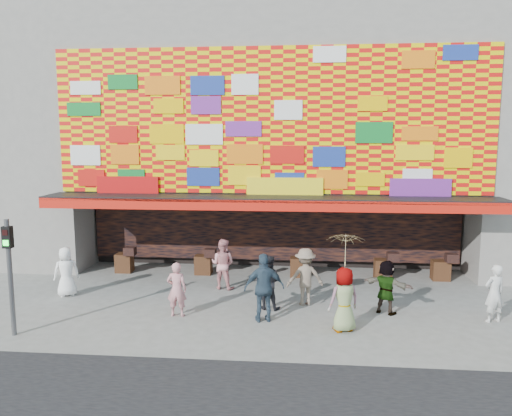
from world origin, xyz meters
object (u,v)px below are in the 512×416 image
object	(u,v)px
ped_f	(386,287)
ped_a	(66,272)
signal_left	(9,264)
ped_c	(268,282)
ped_h	(494,293)
ped_i	(223,264)
ped_e	(264,288)
parasol	(345,251)
ped_g	(344,300)
ped_b	(177,289)
ped_d	(305,277)

from	to	relation	value
ped_f	ped_a	bearing A→B (deg)	27.07
signal_left	ped_c	world-z (taller)	signal_left
ped_h	ped_i	bearing A→B (deg)	-35.61
ped_e	ped_i	xyz separation A→B (m)	(-1.60, 2.87, -0.11)
ped_a	parasol	xyz separation A→B (m)	(8.52, -2.13, 1.35)
ped_a	signal_left	bearing A→B (deg)	63.25
ped_c	ped_e	bearing A→B (deg)	99.25
ped_g	ped_i	world-z (taller)	ped_g
signal_left	ped_a	distance (m)	3.35
ped_b	ped_c	bearing A→B (deg)	-161.77
ped_b	ped_h	distance (m)	8.72
ped_b	ped_h	world-z (taller)	ped_h
ped_b	ped_f	size ratio (longest dim) A/B	1.00
ped_a	ped_d	world-z (taller)	ped_d
ped_b	parasol	distance (m)	4.84
ped_e	ped_h	bearing A→B (deg)	170.80
ped_b	ped_e	size ratio (longest dim) A/B	0.82
ped_c	ped_i	world-z (taller)	ped_i
signal_left	parasol	world-z (taller)	signal_left
ped_a	ped_c	xyz separation A→B (m)	(6.43, -0.60, 0.01)
ped_f	ped_i	bearing A→B (deg)	10.06
ped_f	ped_i	size ratio (longest dim) A/B	0.93
ped_e	ped_b	bearing A→B (deg)	-17.95
ped_h	ped_a	bearing A→B (deg)	-23.95
ped_a	ped_d	size ratio (longest dim) A/B	0.92
ped_c	ped_e	size ratio (longest dim) A/B	0.85
ped_d	ped_i	bearing A→B (deg)	-39.45
ped_e	ped_i	size ratio (longest dim) A/B	1.13
ped_c	ped_h	xyz separation A→B (m)	(6.21, -0.50, -0.00)
ped_a	ped_g	world-z (taller)	ped_g
parasol	ped_e	bearing A→B (deg)	166.73
ped_g	ped_c	bearing A→B (deg)	-59.44
ped_c	ped_g	bearing A→B (deg)	154.44
ped_b	ped_d	xyz separation A→B (m)	(3.60, 1.31, 0.09)
ped_e	ped_h	xyz separation A→B (m)	(6.24, 0.52, -0.14)
ped_h	signal_left	bearing A→B (deg)	-9.58
ped_b	ped_f	bearing A→B (deg)	-173.31
ped_g	signal_left	bearing A→B (deg)	-16.19
ped_e	ped_h	distance (m)	6.26
ped_g	parasol	bearing A→B (deg)	66.70
ped_c	ped_i	size ratio (longest dim) A/B	0.96
signal_left	ped_a	xyz separation A→B (m)	(-0.12, 3.17, -1.07)
ped_b	ped_f	world-z (taller)	ped_f
ped_a	ped_e	size ratio (longest dim) A/B	0.84
parasol	ped_c	bearing A→B (deg)	143.86
ped_c	parasol	bearing A→B (deg)	154.44
ped_d	ped_e	xyz separation A→B (m)	(-1.12, -1.48, 0.08)
signal_left	ped_b	bearing A→B (deg)	24.25
ped_a	ped_h	distance (m)	12.69
ped_a	ped_e	world-z (taller)	ped_e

